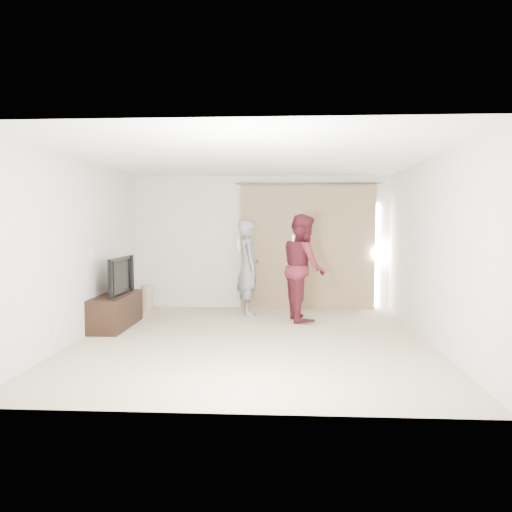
# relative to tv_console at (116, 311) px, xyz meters

# --- Properties ---
(floor) EXTENTS (5.50, 5.50, 0.00)m
(floor) POSITION_rel_tv_console_xyz_m (2.27, -0.77, -0.27)
(floor) COLOR beige
(floor) RESTS_ON ground
(wall_back) EXTENTS (5.00, 0.04, 2.60)m
(wall_back) POSITION_rel_tv_console_xyz_m (2.27, 1.98, 1.03)
(wall_back) COLOR silver
(wall_back) RESTS_ON ground
(wall_left) EXTENTS (0.04, 5.50, 2.60)m
(wall_left) POSITION_rel_tv_console_xyz_m (-0.23, -0.77, 1.03)
(wall_left) COLOR silver
(wall_left) RESTS_ON ground
(ceiling) EXTENTS (5.00, 5.50, 0.01)m
(ceiling) POSITION_rel_tv_console_xyz_m (2.27, -0.77, 2.33)
(ceiling) COLOR white
(ceiling) RESTS_ON wall_back
(curtain) EXTENTS (2.80, 0.11, 2.46)m
(curtain) POSITION_rel_tv_console_xyz_m (3.18, 1.91, 0.94)
(curtain) COLOR #92785A
(curtain) RESTS_ON ground
(tv_console) EXTENTS (0.48, 1.38, 0.53)m
(tv_console) POSITION_rel_tv_console_xyz_m (0.00, 0.00, 0.00)
(tv_console) COLOR black
(tv_console) RESTS_ON ground
(tv) EXTENTS (0.16, 1.06, 0.61)m
(tv) POSITION_rel_tv_console_xyz_m (0.00, 0.00, 0.57)
(tv) COLOR black
(tv) RESTS_ON tv_console
(scratching_post) EXTENTS (0.39, 0.39, 0.53)m
(scratching_post) POSITION_rel_tv_console_xyz_m (0.17, 1.26, -0.05)
(scratching_post) COLOR tan
(scratching_post) RESTS_ON ground
(person_man) EXTENTS (0.54, 0.71, 1.74)m
(person_man) POSITION_rel_tv_console_xyz_m (2.06, 1.23, 0.60)
(person_man) COLOR gray
(person_man) RESTS_ON ground
(person_woman) EXTENTS (0.85, 1.01, 1.84)m
(person_woman) POSITION_rel_tv_console_xyz_m (3.05, 0.77, 0.65)
(person_woman) COLOR #551923
(person_woman) RESTS_ON ground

